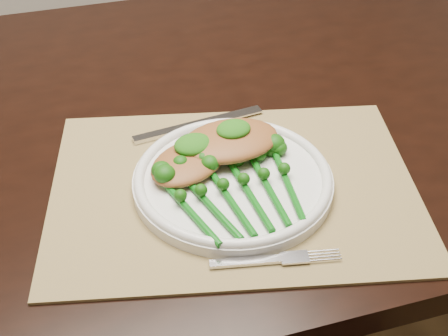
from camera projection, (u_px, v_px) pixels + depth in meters
name	position (u px, v px, depth m)	size (l,w,h in m)	color
dining_table	(182.00, 270.00, 1.23)	(1.72, 1.13, 0.75)	black
placemat	(234.00, 187.00, 0.85)	(0.50, 0.36, 0.00)	olive
dinner_plate	(233.00, 179.00, 0.84)	(0.27, 0.27, 0.02)	white
knife	(186.00, 127.00, 0.95)	(0.21, 0.02, 0.01)	silver
fork	(284.00, 259.00, 0.74)	(0.16, 0.07, 0.00)	silver
chicken_fillet_left	(188.00, 162.00, 0.85)	(0.12, 0.08, 0.02)	#985B2C
chicken_fillet_right	(230.00, 141.00, 0.87)	(0.14, 0.10, 0.03)	#985B2C
pesto_dollop_left	(193.00, 145.00, 0.85)	(0.05, 0.05, 0.02)	#144E0B
pesto_dollop_right	(234.00, 129.00, 0.87)	(0.05, 0.04, 0.02)	#144E0B
broccolini_bundle	(240.00, 197.00, 0.80)	(0.17, 0.19, 0.04)	#0B550E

